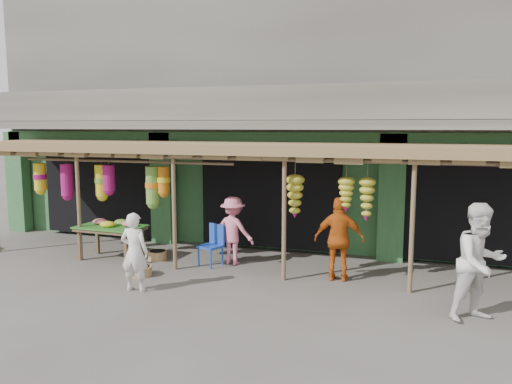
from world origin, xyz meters
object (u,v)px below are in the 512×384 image
(flower_table, at_px, (112,228))
(blue_chair, at_px, (213,242))
(person_right, at_px, (480,262))
(person_shopper, at_px, (233,230))
(person_vendor, at_px, (339,239))
(person_front, at_px, (134,252))

(flower_table, distance_m, blue_chair, 2.52)
(person_right, xyz_separation_m, person_shopper, (-5.02, 1.91, -0.19))
(flower_table, distance_m, person_shopper, 2.94)
(blue_chair, bearing_deg, person_vendor, 15.89)
(person_right, bearing_deg, person_front, 148.79)
(blue_chair, xyz_separation_m, person_front, (-0.72, -2.15, 0.24))
(person_front, xyz_separation_m, person_shopper, (1.12, 2.39, 0.02))
(flower_table, xyz_separation_m, person_vendor, (5.41, 0.03, 0.11))
(person_shopper, bearing_deg, person_vendor, 178.35)
(person_vendor, bearing_deg, blue_chair, -9.55)
(person_front, xyz_separation_m, person_vendor, (3.64, 1.89, 0.10))
(flower_table, distance_m, person_vendor, 5.41)
(person_front, xyz_separation_m, person_right, (6.14, 0.48, 0.21))
(person_front, height_order, person_shopper, person_shopper)
(flower_table, bearing_deg, person_shopper, 12.64)
(blue_chair, relative_size, person_shopper, 0.60)
(person_right, relative_size, person_vendor, 1.12)
(blue_chair, bearing_deg, person_right, 3.81)
(flower_table, distance_m, person_right, 8.04)
(flower_table, distance_m, person_front, 2.57)
(blue_chair, relative_size, person_front, 0.61)
(flower_table, bearing_deg, person_front, -44.04)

